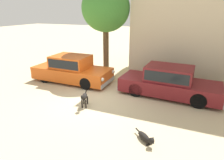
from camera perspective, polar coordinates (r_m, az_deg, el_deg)
The scene contains 6 objects.
ground_plane at distance 9.48m, azimuth -4.27°, elevation -4.97°, with size 80.00×80.00×0.00m, color #CCB78E.
parked_sedan_nearest at distance 11.52m, azimuth -11.51°, elevation 3.14°, with size 4.62×1.79×1.51m.
parked_sedan_second at distance 9.76m, azimuth 16.09°, elevation -0.42°, with size 4.83×1.95×1.46m.
stray_dog_spotted at distance 8.48m, azimuth -8.02°, elevation -4.96°, with size 0.40×0.89×0.67m.
stray_dog_tan at distance 6.56m, azimuth 9.71°, elevation -16.11°, with size 0.80×0.73×0.35m.
acacia_tree_left at distance 12.26m, azimuth -1.87°, elevation 19.76°, with size 2.87×2.58×5.37m.
Camera 1 is at (3.96, -7.65, 3.94)m, focal length 31.69 mm.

